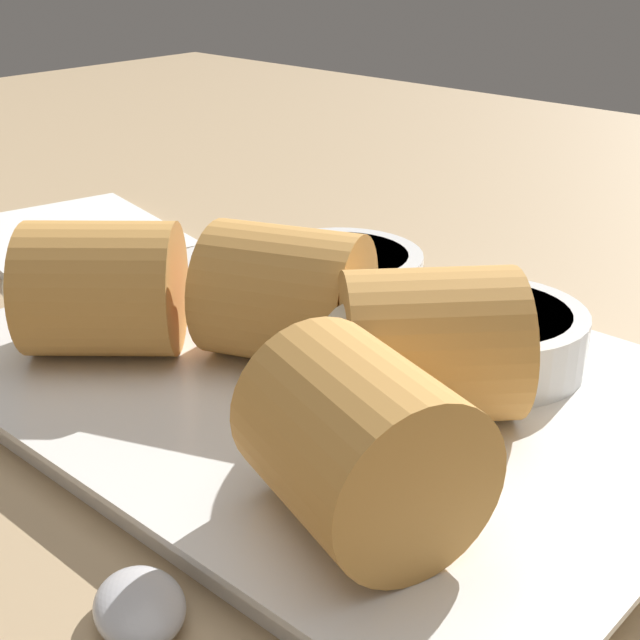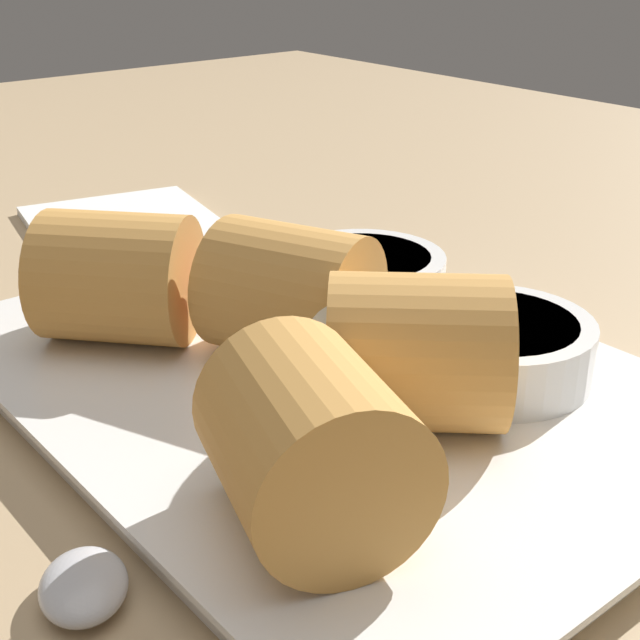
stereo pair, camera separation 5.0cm
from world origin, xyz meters
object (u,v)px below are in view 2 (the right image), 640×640
napkin (127,226)px  dipping_bowl_far (363,276)px  serving_plate (320,385)px  spoon (84,624)px  dipping_bowl_near (495,345)px

napkin → dipping_bowl_far: bearing=4.7°
serving_plate → spoon: 16.15cm
dipping_bowl_near → dipping_bowl_far: 9.73cm
serving_plate → dipping_bowl_near: size_ratio=3.95×
serving_plate → dipping_bowl_far: bearing=124.7°
dipping_bowl_far → napkin: size_ratio=0.51×
dipping_bowl_far → spoon: 24.24cm
spoon → napkin: spoon is taller
serving_plate → spoon: (6.77, -14.66, -0.20)cm
serving_plate → dipping_bowl_far: dipping_bowl_far is taller
dipping_bowl_near → spoon: (1.68, -20.29, -2.34)cm
serving_plate → napkin: (-26.90, 4.78, -0.46)cm
spoon → dipping_bowl_far: bearing=118.1°
dipping_bowl_near → spoon: 20.49cm
dipping_bowl_near → napkin: size_ratio=0.51×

